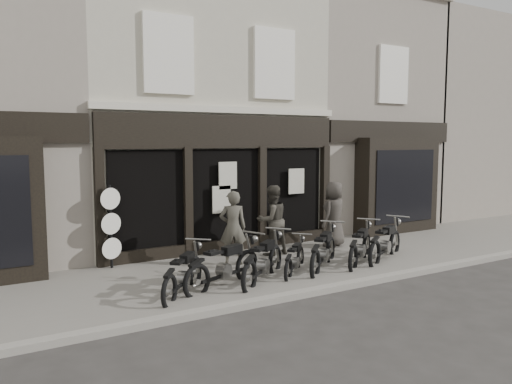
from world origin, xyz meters
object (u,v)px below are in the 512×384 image
motorcycle_5 (360,249)px  motorcycle_0 (184,277)px  man_right (334,214)px  man_centre (272,220)px  motorcycle_6 (385,246)px  motorcycle_1 (224,270)px  motorcycle_2 (263,265)px  motorcycle_3 (295,262)px  man_left (233,228)px  advert_sign_post (111,230)px  motorcycle_4 (323,254)px

motorcycle_5 → motorcycle_0: bearing=144.9°
motorcycle_0 → man_right: bearing=-28.4°
man_centre → motorcycle_6: bearing=138.4°
motorcycle_1 → motorcycle_6: size_ratio=1.03×
man_centre → motorcycle_1: bearing=35.3°
man_right → motorcycle_0: bearing=-3.3°
motorcycle_2 → motorcycle_6: size_ratio=0.91×
motorcycle_5 → motorcycle_6: size_ratio=0.92×
motorcycle_0 → motorcycle_2: motorcycle_2 is taller
motorcycle_2 → motorcycle_3: 1.00m
motorcycle_1 → man_centre: bearing=16.4°
motorcycle_3 → man_left: man_left is taller
motorcycle_1 → motorcycle_2: (0.95, -0.05, -0.00)m
motorcycle_2 → advert_sign_post: size_ratio=0.93×
motorcycle_3 → man_centre: 1.96m
motorcycle_0 → motorcycle_6: motorcycle_6 is taller
motorcycle_2 → motorcycle_4: motorcycle_2 is taller
motorcycle_0 → man_centre: bearing=-17.8°
man_left → man_right: 3.57m
man_left → motorcycle_0: bearing=59.3°
motorcycle_2 → advert_sign_post: 3.85m
man_left → motorcycle_1: bearing=77.6°
motorcycle_3 → motorcycle_2: bearing=147.9°
motorcycle_4 → motorcycle_5: 1.15m
motorcycle_5 → motorcycle_6: (0.83, -0.04, 0.01)m
motorcycle_6 → advert_sign_post: 7.01m
motorcycle_4 → motorcycle_0: bearing=143.0°
motorcycle_2 → man_centre: man_centre is taller
motorcycle_6 → man_left: bearing=131.4°
advert_sign_post → motorcycle_3: bearing=-50.5°
man_left → advert_sign_post: 2.95m
motorcycle_2 → man_left: 1.66m
motorcycle_4 → man_centre: 1.93m
motorcycle_3 → motorcycle_4: size_ratio=0.77×
man_centre → motorcycle_2: bearing=50.4°
man_left → man_centre: man_centre is taller
man_left → motorcycle_6: bearing=179.8°
motorcycle_2 → motorcycle_5: (2.96, 0.11, -0.01)m
man_centre → motorcycle_5: bearing=126.5°
motorcycle_3 → man_centre: man_centre is taller
motorcycle_0 → motorcycle_5: motorcycle_5 is taller
man_centre → advert_sign_post: advert_sign_post is taller
man_left → man_right: (3.55, 0.38, 0.03)m
motorcycle_1 → motorcycle_5: size_ratio=1.12×
motorcycle_0 → man_centre: (3.34, 1.91, 0.65)m
motorcycle_3 → man_left: bearing=81.6°
motorcycle_4 → motorcycle_6: motorcycle_6 is taller
motorcycle_0 → motorcycle_5: bearing=-46.7°
motorcycle_0 → man_right: size_ratio=0.93×
motorcycle_0 → motorcycle_2: 1.89m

